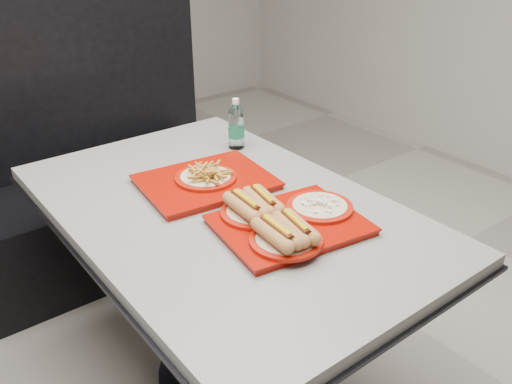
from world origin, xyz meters
TOP-DOWN VIEW (x-y plane):
  - ground at (0.00, 0.00)m, footprint 6.00×6.00m
  - diner_table at (0.00, 0.00)m, footprint 0.92×1.42m
  - booth_bench at (0.00, 1.09)m, footprint 1.30×0.57m
  - tray_near at (0.06, -0.23)m, footprint 0.46×0.39m
  - tray_far at (0.03, 0.15)m, footprint 0.46×0.38m
  - water_bottle at (0.31, 0.35)m, footprint 0.06×0.06m

SIDE VIEW (x-z plane):
  - ground at x=0.00m, z-range 0.00..0.00m
  - booth_bench at x=0.00m, z-range -0.27..1.08m
  - diner_table at x=0.00m, z-range 0.21..0.96m
  - tray_far at x=0.03m, z-range 0.73..0.82m
  - tray_near at x=0.06m, z-range 0.74..0.83m
  - water_bottle at x=0.31m, z-range 0.74..0.94m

